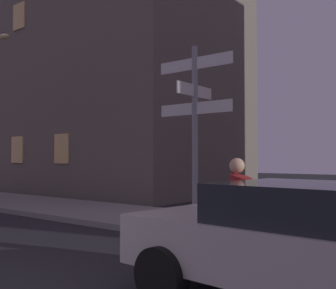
{
  "coord_description": "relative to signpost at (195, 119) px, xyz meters",
  "views": [
    {
      "loc": [
        4.96,
        -1.83,
        1.6
      ],
      "look_at": [
        -0.13,
        4.62,
        1.88
      ],
      "focal_mm": 43.63,
      "sensor_mm": 36.0,
      "label": 1
    }
  ],
  "objects": [
    {
      "name": "sidewalk_kerb",
      "position": [
        -0.31,
        1.18,
        -2.34
      ],
      "size": [
        40.0,
        3.04,
        0.14
      ],
      "primitive_type": "cube",
      "color": "gray",
      "rests_on": "ground_plane"
    },
    {
      "name": "signpost",
      "position": [
        0.0,
        0.0,
        0.0
      ],
      "size": [
        1.75,
        1.2,
        3.73
      ],
      "color": "gray",
      "rests_on": "sidewalk_kerb"
    },
    {
      "name": "car_near_right",
      "position": [
        3.2,
        -2.52,
        -1.67
      ],
      "size": [
        4.19,
        2.12,
        1.34
      ],
      "color": "beige",
      "rests_on": "ground_plane"
    },
    {
      "name": "cyclist",
      "position": [
        1.87,
        -1.59,
        -1.66
      ],
      "size": [
        1.82,
        0.34,
        1.61
      ],
      "color": "black",
      "rests_on": "ground_plane"
    }
  ]
}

